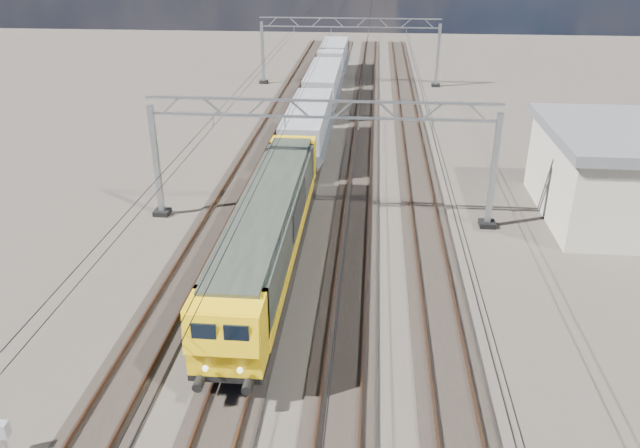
# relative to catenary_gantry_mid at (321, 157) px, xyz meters

# --- Properties ---
(ground) EXTENTS (160.00, 160.00, 0.00)m
(ground) POSITION_rel_catenary_gantry_mid_xyz_m (-0.00, -4.00, -3.91)
(ground) COLOR black
(ground) RESTS_ON ground
(track_outer_west) EXTENTS (2.60, 140.00, 0.30)m
(track_outer_west) POSITION_rel_catenary_gantry_mid_xyz_m (-6.00, -4.00, -3.83)
(track_outer_west) COLOR black
(track_outer_west) RESTS_ON ground
(track_loco) EXTENTS (2.60, 140.00, 0.30)m
(track_loco) POSITION_rel_catenary_gantry_mid_xyz_m (-2.00, -4.00, -3.83)
(track_loco) COLOR black
(track_loco) RESTS_ON ground
(track_inner_east) EXTENTS (2.60, 140.00, 0.30)m
(track_inner_east) POSITION_rel_catenary_gantry_mid_xyz_m (2.00, -4.00, -3.83)
(track_inner_east) COLOR black
(track_inner_east) RESTS_ON ground
(track_outer_east) EXTENTS (2.60, 140.00, 0.30)m
(track_outer_east) POSITION_rel_catenary_gantry_mid_xyz_m (6.00, -4.00, -3.83)
(track_outer_east) COLOR black
(track_outer_east) RESTS_ON ground
(catenary_gantry_mid) EXTENTS (19.90, 0.90, 7.11)m
(catenary_gantry_mid) POSITION_rel_catenary_gantry_mid_xyz_m (0.00, 0.00, 0.00)
(catenary_gantry_mid) COLOR #939AA0
(catenary_gantry_mid) RESTS_ON ground
(catenary_gantry_far) EXTENTS (19.90, 0.90, 7.11)m
(catenary_gantry_far) POSITION_rel_catenary_gantry_mid_xyz_m (0.00, 36.00, 0.00)
(catenary_gantry_far) COLOR #939AA0
(catenary_gantry_far) RESTS_ON ground
(overhead_wires) EXTENTS (12.03, 140.00, 0.53)m
(overhead_wires) POSITION_rel_catenary_gantry_mid_xyz_m (-0.00, 4.00, 1.84)
(overhead_wires) COLOR black
(overhead_wires) RESTS_ON ground
(locomotive) EXTENTS (2.76, 21.10, 3.62)m
(locomotive) POSITION_rel_catenary_gantry_mid_xyz_m (-2.00, -5.99, -1.58)
(locomotive) COLOR black
(locomotive) RESTS_ON ground
(hopper_wagon_lead) EXTENTS (3.38, 13.00, 3.25)m
(hopper_wagon_lead) POSITION_rel_catenary_gantry_mid_xyz_m (-2.00, 11.71, -1.67)
(hopper_wagon_lead) COLOR black
(hopper_wagon_lead) RESTS_ON ground
(hopper_wagon_mid) EXTENTS (3.38, 13.00, 3.25)m
(hopper_wagon_mid) POSITION_rel_catenary_gantry_mid_xyz_m (-2.00, 25.91, -1.67)
(hopper_wagon_mid) COLOR black
(hopper_wagon_mid) RESTS_ON ground
(hopper_wagon_third) EXTENTS (3.38, 13.00, 3.25)m
(hopper_wagon_third) POSITION_rel_catenary_gantry_mid_xyz_m (-2.00, 40.11, -1.67)
(hopper_wagon_third) COLOR black
(hopper_wagon_third) RESTS_ON ground
(trackside_cabinet) EXTENTS (0.45, 0.35, 1.31)m
(trackside_cabinet) POSITION_rel_catenary_gantry_mid_xyz_m (-8.51, -18.85, -2.90)
(trackside_cabinet) COLOR #939AA0
(trackside_cabinet) RESTS_ON ground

